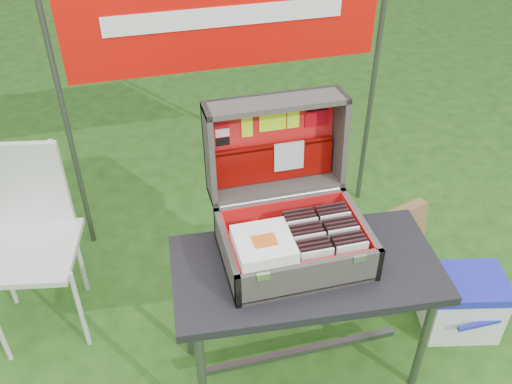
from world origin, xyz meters
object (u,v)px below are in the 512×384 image
object	(u,v)px
suitcase	(292,195)
cardboard_box	(392,246)
table	(302,320)
chair	(29,254)
cooler	(462,303)

from	to	relation	value
suitcase	cardboard_box	size ratio (longest dim) A/B	1.33
table	cardboard_box	size ratio (longest dim) A/B	2.48
chair	cardboard_box	xyz separation A→B (m)	(1.81, -0.12, -0.26)
table	cardboard_box	distance (m)	0.81
suitcase	table	bearing A→B (deg)	-72.60
chair	cardboard_box	world-z (taller)	chair
suitcase	cardboard_box	world-z (taller)	suitcase
suitcase	cooler	size ratio (longest dim) A/B	1.56
cooler	chair	size ratio (longest dim) A/B	0.39
suitcase	chair	size ratio (longest dim) A/B	0.61
suitcase	cooler	distance (m)	1.19
suitcase	cooler	bearing A→B (deg)	-4.45
suitcase	chair	xyz separation A→B (m)	(-1.11, 0.46, -0.48)
table	cooler	distance (m)	0.87
cooler	cardboard_box	world-z (taller)	cardboard_box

